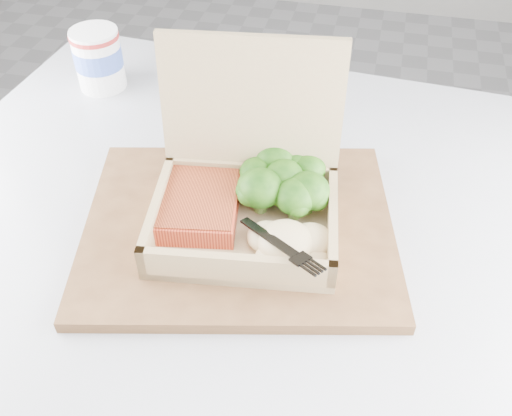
% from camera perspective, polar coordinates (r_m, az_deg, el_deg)
% --- Properties ---
extents(floor, '(4.00, 4.00, 0.00)m').
position_cam_1_polar(floor, '(1.64, -11.93, -8.52)').
color(floor, '#9A9AA0').
rests_on(floor, ground).
extents(cafe_table, '(0.95, 0.95, 0.76)m').
position_cam_1_polar(cafe_table, '(0.85, -2.99, -12.38)').
color(cafe_table, black).
rests_on(cafe_table, floor).
extents(serving_tray, '(0.43, 0.37, 0.02)m').
position_cam_1_polar(serving_tray, '(0.70, -1.72, -1.95)').
color(serving_tray, brown).
rests_on(serving_tray, cafe_table).
extents(takeout_container, '(0.24, 0.21, 0.21)m').
position_cam_1_polar(takeout_container, '(0.67, -0.94, 2.40)').
color(takeout_container, tan).
rests_on(takeout_container, serving_tray).
extents(salmon_fillet, '(0.12, 0.14, 0.03)m').
position_cam_1_polar(salmon_fillet, '(0.69, -5.78, 0.57)').
color(salmon_fillet, '#D04B28').
rests_on(salmon_fillet, takeout_container).
extents(broccoli_pile, '(0.13, 0.13, 0.05)m').
position_cam_1_polar(broccoli_pile, '(0.70, 2.81, 2.42)').
color(broccoli_pile, '#3E771A').
rests_on(broccoli_pile, takeout_container).
extents(mashed_potatoes, '(0.10, 0.09, 0.04)m').
position_cam_1_polar(mashed_potatoes, '(0.64, 3.01, -3.39)').
color(mashed_potatoes, '#CBB883').
rests_on(mashed_potatoes, takeout_container).
extents(plastic_fork, '(0.11, 0.10, 0.02)m').
position_cam_1_polar(plastic_fork, '(0.63, 0.27, -1.94)').
color(plastic_fork, black).
rests_on(plastic_fork, mashed_potatoes).
extents(paper_cup, '(0.08, 0.08, 0.10)m').
position_cam_1_polar(paper_cup, '(0.98, -15.51, 14.32)').
color(paper_cup, white).
rests_on(paper_cup, cafe_table).
extents(receipt, '(0.11, 0.16, 0.00)m').
position_cam_1_polar(receipt, '(0.85, 2.73, 6.97)').
color(receipt, white).
rests_on(receipt, cafe_table).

